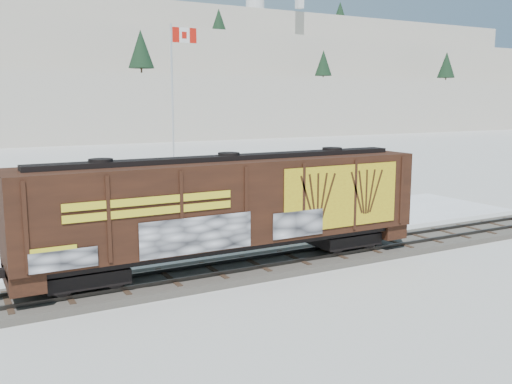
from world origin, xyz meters
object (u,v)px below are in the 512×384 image
car_silver (62,240)px  car_white (279,216)px  car_dark (270,219)px  flagpole (175,140)px  hopper_railcar (229,205)px

car_silver → car_white: car_white is taller
car_silver → car_dark: bearing=-116.5°
flagpole → car_dark: bearing=-78.2°
flagpole → car_white: size_ratio=2.58×
hopper_railcar → car_white: (6.22, 6.17, -2.20)m
car_white → flagpole: bearing=6.4°
car_silver → car_white: bearing=-117.0°
flagpole → car_white: (2.53, -9.73, -3.82)m
hopper_railcar → car_silver: size_ratio=4.31×
hopper_railcar → car_dark: 8.80m
car_silver → car_dark: 11.35m
car_dark → hopper_railcar: bearing=119.7°
car_dark → flagpole: bearing=-6.4°
flagpole → car_silver: size_ratio=3.04×
car_white → car_dark: size_ratio=1.04×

